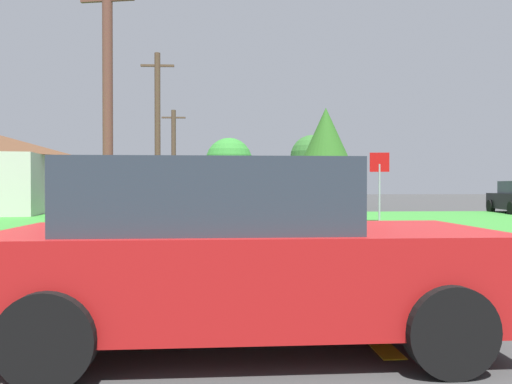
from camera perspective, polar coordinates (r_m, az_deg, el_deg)
name	(u,v)px	position (r m, az deg, el deg)	size (l,w,h in m)	color
ground_plane	(254,223)	(18.99, -0.23, -3.50)	(120.00, 120.00, 0.00)	#3D3D3D
lane_stripe_center	(282,249)	(11.07, 2.93, -6.51)	(0.20, 14.00, 0.01)	yellow
stop_sign	(379,174)	(18.57, 13.86, 1.95)	(0.69, 0.15, 2.59)	#9EA0A8
parked_car_near_building	(116,199)	(22.29, -15.60, -0.83)	(4.68, 2.17, 1.62)	#196B33
car_behind_on_main_road	(238,253)	(4.47, -2.02, -6.94)	(4.23, 2.02, 1.62)	red
utility_pole_near	(108,101)	(17.18, -16.51, 9.84)	(1.79, 0.49, 8.07)	brown
utility_pole_mid	(158,130)	(27.85, -11.13, 6.89)	(1.80, 0.31, 8.58)	brown
utility_pole_far	(174,156)	(38.62, -9.35, 4.06)	(1.80, 0.35, 7.13)	#4F3E2C
direction_sign	(287,185)	(26.62, 3.59, 0.83)	(0.89, 0.20, 2.33)	slate
oak_tree_left	(313,158)	(38.45, 6.45, 3.92)	(3.42, 3.42, 5.26)	brown
pine_tree_center	(229,161)	(36.36, -3.08, 3.51)	(3.36, 3.36, 4.86)	brown
oak_tree_right	(326,141)	(31.22, 7.94, 5.80)	(3.67, 3.67, 6.20)	brown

